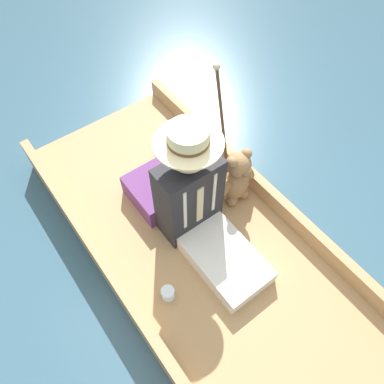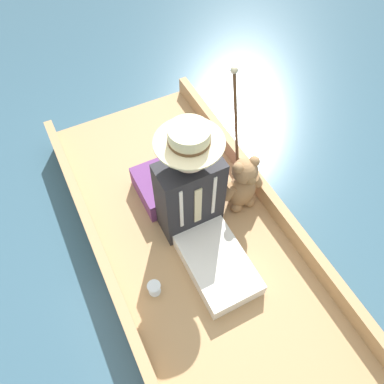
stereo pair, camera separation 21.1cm
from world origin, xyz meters
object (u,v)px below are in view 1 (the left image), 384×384
object	(u,v)px
walking_cane	(222,115)
seated_person	(198,204)
teddy_bear	(237,178)
wine_glass	(168,293)

from	to	relation	value
walking_cane	seated_person	bearing A→B (deg)	38.46
teddy_bear	walking_cane	distance (m)	0.41
seated_person	teddy_bear	xyz separation A→B (m)	(-0.37, -0.07, -0.12)
walking_cane	wine_glass	bearing A→B (deg)	35.30
teddy_bear	wine_glass	xyz separation A→B (m)	(0.76, 0.31, -0.15)
teddy_bear	wine_glass	world-z (taller)	teddy_bear
seated_person	teddy_bear	bearing A→B (deg)	-165.63
teddy_bear	seated_person	bearing A→B (deg)	11.11
seated_person	walking_cane	size ratio (longest dim) A/B	1.05
seated_person	teddy_bear	distance (m)	0.39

